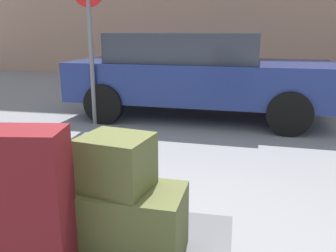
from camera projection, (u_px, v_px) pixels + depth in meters
name	position (u px, v px, depth m)	size (l,w,h in m)	color
duffel_bag_olive_rear_left	(119.00, 220.00, 1.80)	(0.67, 0.34, 0.35)	#4C5128
suitcase_maroon_front_left	(31.00, 208.00, 1.55)	(0.33, 0.22, 0.72)	maroon
duffel_bag_olive_topmost_pile	(116.00, 163.00, 1.72)	(0.32, 0.29, 0.27)	#4C5128
parked_car	(197.00, 73.00, 6.03)	(4.39, 2.09, 1.42)	navy
bollard_kerb_near	(303.00, 76.00, 9.10)	(0.26, 0.26, 0.64)	#383838
no_parking_sign	(90.00, 33.00, 5.32)	(0.50, 0.07, 2.29)	slate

